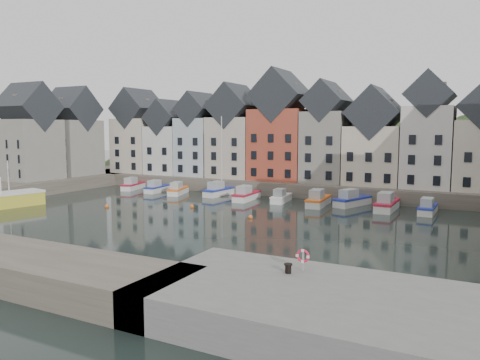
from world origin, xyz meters
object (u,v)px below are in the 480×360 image
Objects in this scene: boat_d at (219,190)px; mooring_bollard at (288,268)px; life_ring_post at (303,257)px; boat_a at (133,185)px.

mooring_bollard is at bearing -50.44° from boat_d.
life_ring_post reaches higher than mooring_bollard.
boat_a is 56.52m from mooring_bollard.
mooring_bollard is (42.89, -36.78, 1.62)m from boat_a.
boat_d is at bearing 126.44° from life_ring_post.
boat_d is 9.49× the size of life_ring_post.
life_ring_post is at bearing -54.78° from boat_a.
mooring_bollard is (26.27, -37.18, 1.51)m from boat_d.
life_ring_post reaches higher than boat_a.
boat_d is 45.55m from mooring_bollard.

